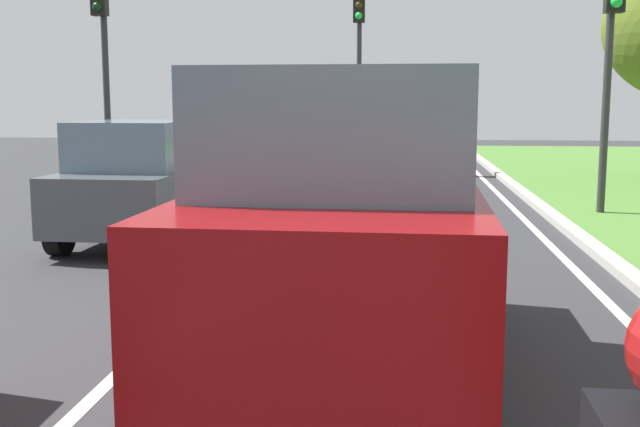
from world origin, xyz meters
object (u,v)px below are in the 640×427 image
traffic_light_far_median (359,45)px  traffic_light_near_right (611,35)px  car_hatchback_far (143,182)px  car_suv_ahead (346,223)px  traffic_light_overhead_left (102,38)px

traffic_light_far_median → traffic_light_near_right: bearing=-58.3°
car_hatchback_far → traffic_light_near_right: traffic_light_near_right is taller
traffic_light_near_right → traffic_light_far_median: 9.21m
car_suv_ahead → traffic_light_near_right: 9.58m
traffic_light_near_right → traffic_light_overhead_left: traffic_light_overhead_left is taller
car_hatchback_far → traffic_light_far_median: 11.66m
car_suv_ahead → traffic_light_near_right: (4.01, 8.45, 2.03)m
car_suv_ahead → car_hatchback_far: bearing=124.2°
car_suv_ahead → traffic_light_overhead_left: (-5.97, 10.48, 2.21)m
car_suv_ahead → traffic_light_far_median: (-0.82, 16.29, 2.43)m
traffic_light_near_right → traffic_light_overhead_left: bearing=168.5°
car_suv_ahead → traffic_light_overhead_left: size_ratio=0.89×
traffic_light_near_right → traffic_light_overhead_left: 10.18m
car_hatchback_far → traffic_light_overhead_left: size_ratio=0.74×
car_hatchback_far → traffic_light_overhead_left: traffic_light_overhead_left is taller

